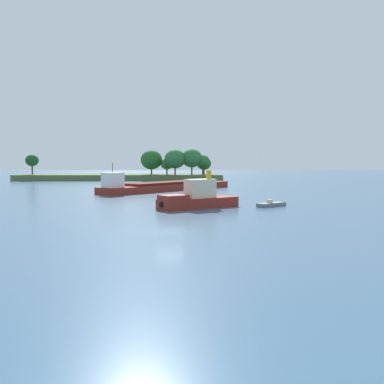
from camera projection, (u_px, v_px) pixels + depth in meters
name	position (u px, v px, depth m)	size (l,w,h in m)	color
ground_plane	(170.00, 232.00, 44.59)	(400.00, 400.00, 0.00)	#3D607F
treeline_island	(141.00, 170.00, 140.26)	(61.78, 11.00, 9.39)	#566B3D
small_motorboat	(271.00, 204.00, 67.02)	(4.66, 4.11, 1.03)	slate
tugboat	(197.00, 198.00, 64.69)	(11.62, 9.38, 5.21)	maroon
cargo_barge	(166.00, 186.00, 98.05)	(26.91, 29.01, 5.95)	maroon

